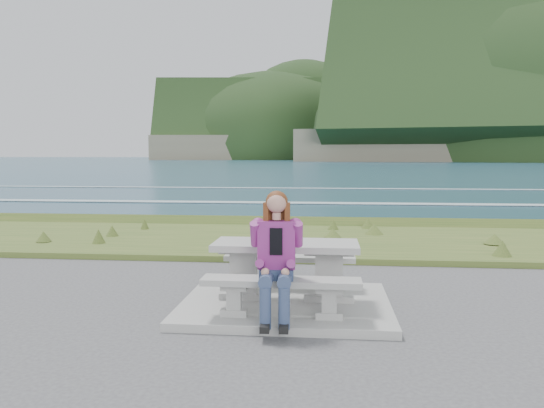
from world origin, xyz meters
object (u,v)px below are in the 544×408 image
object	(u,v)px
picnic_table	(286,255)
bench_seaward	(290,262)
bench_landward	(281,287)
seated_woman	(276,274)

from	to	relation	value
picnic_table	bench_seaward	bearing A→B (deg)	90.00
bench_landward	bench_seaward	xyz separation A→B (m)	(0.00, 1.40, 0.00)
bench_landward	bench_seaward	size ratio (longest dim) A/B	1.00
bench_landward	seated_woman	world-z (taller)	seated_woman
picnic_table	bench_landward	xyz separation A→B (m)	(0.00, -0.70, -0.23)
bench_seaward	seated_woman	size ratio (longest dim) A/B	1.25
bench_seaward	bench_landward	bearing A→B (deg)	-90.00
bench_landward	bench_seaward	distance (m)	1.40
bench_seaward	picnic_table	bearing A→B (deg)	-90.00
picnic_table	bench_seaward	distance (m)	0.74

